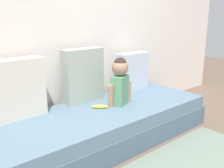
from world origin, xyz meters
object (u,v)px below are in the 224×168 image
Objects in this scene: throw_pillow_left at (15,89)px; banana at (100,107)px; throw_pillow_center at (83,75)px; couch at (103,125)px; throw_pillow_right at (132,71)px; toddler at (120,80)px.

banana is at bearing -22.38° from throw_pillow_left.
throw_pillow_left is 0.95× the size of throw_pillow_center.
throw_pillow_right is at bearing 24.68° from couch.
throw_pillow_left is at bearing 157.62° from banana.
throw_pillow_left is 0.86m from banana.
throw_pillow_center is (0.00, 0.35, 0.48)m from couch.
couch is at bearing -24.68° from throw_pillow_left.
throw_pillow_left reaches higher than toddler.
throw_pillow_center is 0.42m from toddler.
throw_pillow_left is 1.06m from toddler.
throw_pillow_center reaches higher than couch.
toddler reaches higher than throw_pillow_right.
throw_pillow_center reaches higher than throw_pillow_right.
throw_pillow_center reaches higher than banana.
toddler is (0.24, 0.01, 0.45)m from couch.
throw_pillow_center is at bearing 90.00° from couch.
throw_pillow_left is at bearing 155.32° from couch.
toddler is at bearing 2.14° from couch.
couch is 0.96m from throw_pillow_left.
throw_pillow_right reaches higher than banana.
throw_pillow_left is 1.53m from throw_pillow_right.
couch is 5.19× the size of throw_pillow_right.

